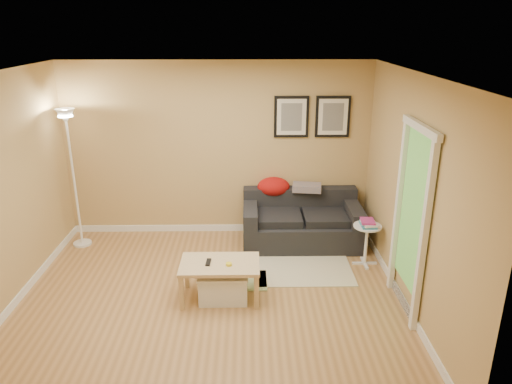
% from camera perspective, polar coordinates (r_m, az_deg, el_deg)
% --- Properties ---
extents(floor, '(4.50, 4.50, 0.00)m').
position_cam_1_polar(floor, '(5.77, -5.47, -12.79)').
color(floor, '#AE7F4A').
rests_on(floor, ground).
extents(ceiling, '(4.50, 4.50, 0.00)m').
position_cam_1_polar(ceiling, '(4.90, -6.47, 13.82)').
color(ceiling, white).
rests_on(ceiling, wall_back).
extents(wall_back, '(4.50, 0.00, 4.50)m').
position_cam_1_polar(wall_back, '(7.10, -4.61, 5.00)').
color(wall_back, tan).
rests_on(wall_back, ground).
extents(wall_front, '(4.50, 0.00, 4.50)m').
position_cam_1_polar(wall_front, '(3.40, -8.73, -12.33)').
color(wall_front, tan).
rests_on(wall_front, ground).
extents(wall_right, '(0.00, 4.00, 4.00)m').
position_cam_1_polar(wall_right, '(5.48, 18.23, -0.43)').
color(wall_right, tan).
rests_on(wall_right, ground).
extents(baseboard_back, '(4.50, 0.02, 0.10)m').
position_cam_1_polar(baseboard_back, '(7.50, -4.35, -4.29)').
color(baseboard_back, white).
rests_on(baseboard_back, ground).
extents(baseboard_left, '(0.02, 4.00, 0.10)m').
position_cam_1_polar(baseboard_left, '(6.33, -26.56, -11.32)').
color(baseboard_left, white).
rests_on(baseboard_left, ground).
extents(baseboard_right, '(0.02, 4.00, 0.10)m').
position_cam_1_polar(baseboard_right, '(6.00, 16.86, -11.72)').
color(baseboard_right, white).
rests_on(baseboard_right, ground).
extents(sofa, '(1.70, 0.90, 0.75)m').
position_cam_1_polar(sofa, '(6.98, 5.50, -3.31)').
color(sofa, black).
rests_on(sofa, ground).
extents(red_throw, '(0.48, 0.36, 0.28)m').
position_cam_1_polar(red_throw, '(7.12, 2.12, 0.65)').
color(red_throw, '#B51510').
rests_on(red_throw, sofa).
extents(plaid_throw, '(0.45, 0.32, 0.10)m').
position_cam_1_polar(plaid_throw, '(7.09, 6.11, 0.55)').
color(plaid_throw, '#A47C5F').
rests_on(plaid_throw, sofa).
extents(framed_print_left, '(0.50, 0.04, 0.60)m').
position_cam_1_polar(framed_print_left, '(6.98, 4.26, 8.96)').
color(framed_print_left, black).
rests_on(framed_print_left, wall_back).
extents(framed_print_right, '(0.50, 0.04, 0.60)m').
position_cam_1_polar(framed_print_right, '(7.06, 9.18, 8.89)').
color(framed_print_right, black).
rests_on(framed_print_right, wall_back).
extents(area_rug, '(1.25, 0.85, 0.01)m').
position_cam_1_polar(area_rug, '(6.39, 5.81, -9.30)').
color(area_rug, beige).
rests_on(area_rug, ground).
extents(green_runner, '(0.70, 0.50, 0.01)m').
position_cam_1_polar(green_runner, '(6.13, -2.05, -10.54)').
color(green_runner, '#668C4C').
rests_on(green_runner, ground).
extents(coffee_table, '(1.01, 0.73, 0.46)m').
position_cam_1_polar(coffee_table, '(5.70, -4.31, -10.50)').
color(coffee_table, tan).
rests_on(coffee_table, ground).
extents(remote_control, '(0.06, 0.16, 0.02)m').
position_cam_1_polar(remote_control, '(5.59, -5.73, -8.36)').
color(remote_control, black).
rests_on(remote_control, coffee_table).
extents(tape_roll, '(0.07, 0.07, 0.03)m').
position_cam_1_polar(tape_roll, '(5.52, -3.27, -8.63)').
color(tape_roll, yellow).
rests_on(tape_roll, coffee_table).
extents(storage_bin, '(0.58, 0.42, 0.36)m').
position_cam_1_polar(storage_bin, '(5.71, -3.91, -11.06)').
color(storage_bin, white).
rests_on(storage_bin, ground).
extents(side_table, '(0.37, 0.37, 0.57)m').
position_cam_1_polar(side_table, '(6.56, 13.03, -6.20)').
color(side_table, white).
rests_on(side_table, ground).
extents(book_stack, '(0.20, 0.26, 0.08)m').
position_cam_1_polar(book_stack, '(6.42, 13.29, -3.63)').
color(book_stack, teal).
rests_on(book_stack, side_table).
extents(floor_lamp, '(0.26, 0.26, 2.01)m').
position_cam_1_polar(floor_lamp, '(7.18, -20.91, 1.00)').
color(floor_lamp, white).
rests_on(floor_lamp, ground).
extents(doorway, '(0.12, 1.01, 2.13)m').
position_cam_1_polar(doorway, '(5.43, 17.92, -3.71)').
color(doorway, white).
rests_on(doorway, ground).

